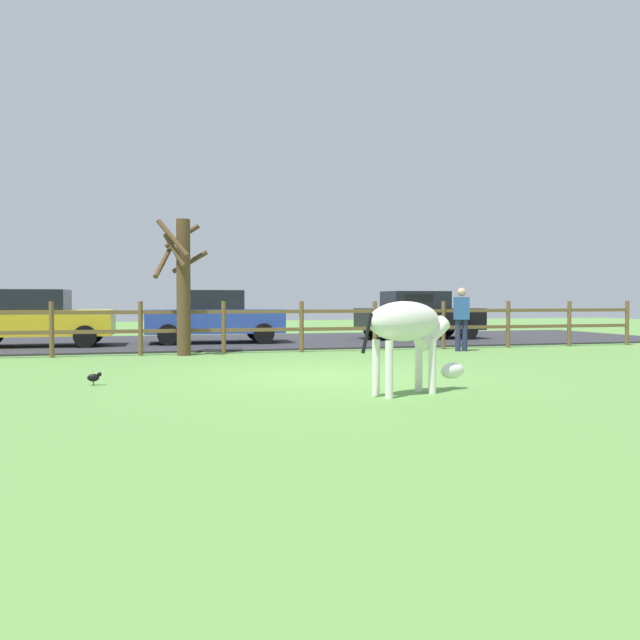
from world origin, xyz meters
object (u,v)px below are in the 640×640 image
Objects in this scene: crow_on_grass at (94,377)px; parked_car_blue at (213,316)px; zebra at (409,329)px; visitor_near_fence at (461,316)px; parked_car_black at (418,315)px; bare_tree at (182,281)px; parked_car_yellow at (36,318)px.

crow_on_grass is 0.05× the size of parked_car_blue.
zebra is at bearing -81.74° from parked_car_blue.
visitor_near_fence is at bearing -35.50° from parked_car_blue.
visitor_near_fence reaches higher than parked_car_black.
bare_tree is 5.17m from parked_car_yellow.
visitor_near_fence is (8.69, 4.56, 0.78)m from crow_on_grass.
crow_on_grass is at bearing -107.72° from bare_tree.
visitor_near_fence is (4.33, 6.73, -0.02)m from zebra.
parked_car_yellow is 11.61m from parked_car_black.
parked_car_yellow and parked_car_black have the same top height.
parked_car_yellow is (-3.76, 3.43, -0.93)m from bare_tree.
parked_car_yellow is 1.00× the size of parked_car_black.
zebra is 12.55m from parked_car_yellow.
parked_car_black is at bearing 43.81° from crow_on_grass.
parked_car_yellow is 4.87m from parked_car_blue.
bare_tree reaches higher than visitor_near_fence.
bare_tree is 1.98× the size of visitor_near_fence.
parked_car_black is 1.00× the size of parked_car_blue.
zebra is 8.69× the size of crow_on_grass.
zebra is 12.39m from parked_car_black.
parked_car_blue is (-1.59, 10.95, -0.08)m from zebra.
visitor_near_fence is at bearing 27.71° from crow_on_grass.
parked_car_blue is 7.28m from visitor_near_fence.
visitor_near_fence is at bearing -4.92° from bare_tree.
parked_car_blue is at bearing 72.94° from bare_tree.
bare_tree is 7.11m from visitor_near_fence.
zebra is 0.46× the size of parked_car_black.
bare_tree reaches higher than crow_on_grass.
crow_on_grass is 9.84m from visitor_near_fence.
crow_on_grass is at bearing 153.53° from zebra.
parked_car_yellow is 1.00× the size of parked_car_blue.
parked_car_blue is at bearing 144.50° from visitor_near_fence.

